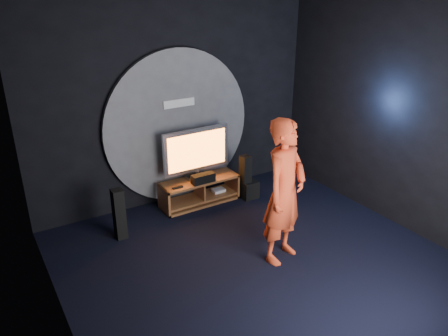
{
  "coord_description": "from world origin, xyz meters",
  "views": [
    {
      "loc": [
        -3.0,
        -3.91,
        3.55
      ],
      "look_at": [
        0.04,
        1.05,
        1.05
      ],
      "focal_mm": 35.0,
      "sensor_mm": 36.0,
      "label": 1
    }
  ],
  "objects_px": {
    "media_console": "(200,193)",
    "tv": "(196,152)",
    "subwoofer": "(249,189)",
    "tower_speaker_right": "(245,177)",
    "player": "(285,192)",
    "tower_speaker_left": "(119,214)"
  },
  "relations": [
    {
      "from": "tv",
      "to": "player",
      "type": "xyz_separation_m",
      "value": [
        0.2,
        -2.07,
        0.07
      ]
    },
    {
      "from": "tower_speaker_right",
      "to": "subwoofer",
      "type": "relative_size",
      "value": 2.52
    },
    {
      "from": "tower_speaker_right",
      "to": "subwoofer",
      "type": "height_order",
      "value": "tower_speaker_right"
    },
    {
      "from": "subwoofer",
      "to": "tower_speaker_left",
      "type": "bearing_deg",
      "value": -177.48
    },
    {
      "from": "media_console",
      "to": "subwoofer",
      "type": "relative_size",
      "value": 4.34
    },
    {
      "from": "media_console",
      "to": "player",
      "type": "height_order",
      "value": "player"
    },
    {
      "from": "tv",
      "to": "tower_speaker_right",
      "type": "bearing_deg",
      "value": -22.0
    },
    {
      "from": "tower_speaker_left",
      "to": "tower_speaker_right",
      "type": "height_order",
      "value": "same"
    },
    {
      "from": "tv",
      "to": "tower_speaker_left",
      "type": "bearing_deg",
      "value": -164.35
    },
    {
      "from": "tower_speaker_left",
      "to": "tower_speaker_right",
      "type": "distance_m",
      "value": 2.32
    },
    {
      "from": "media_console",
      "to": "subwoofer",
      "type": "bearing_deg",
      "value": -16.99
    },
    {
      "from": "tower_speaker_right",
      "to": "subwoofer",
      "type": "distance_m",
      "value": 0.25
    },
    {
      "from": "tower_speaker_right",
      "to": "subwoofer",
      "type": "bearing_deg",
      "value": -7.8
    },
    {
      "from": "media_console",
      "to": "tv",
      "type": "relative_size",
      "value": 1.15
    },
    {
      "from": "tv",
      "to": "subwoofer",
      "type": "bearing_deg",
      "value": -20.91
    },
    {
      "from": "tower_speaker_left",
      "to": "subwoofer",
      "type": "xyz_separation_m",
      "value": [
        2.38,
        0.1,
        -0.24
      ]
    },
    {
      "from": "media_console",
      "to": "tower_speaker_right",
      "type": "distance_m",
      "value": 0.84
    },
    {
      "from": "player",
      "to": "tower_speaker_left",
      "type": "bearing_deg",
      "value": 116.67
    },
    {
      "from": "media_console",
      "to": "tower_speaker_left",
      "type": "distance_m",
      "value": 1.6
    },
    {
      "from": "tower_speaker_right",
      "to": "player",
      "type": "distance_m",
      "value": 1.94
    },
    {
      "from": "tower_speaker_right",
      "to": "tv",
      "type": "bearing_deg",
      "value": 158.0
    },
    {
      "from": "tv",
      "to": "subwoofer",
      "type": "height_order",
      "value": "tv"
    }
  ]
}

